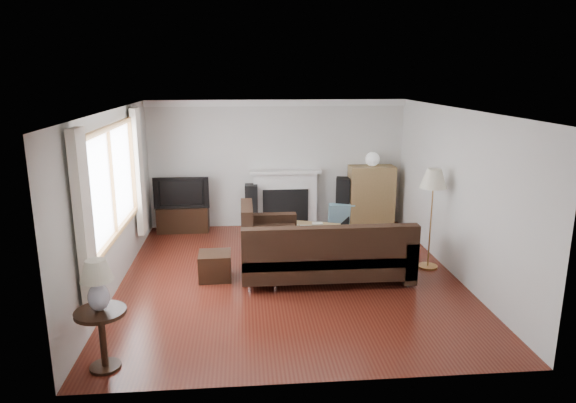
{
  "coord_description": "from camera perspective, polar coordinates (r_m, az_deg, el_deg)",
  "views": [
    {
      "loc": [
        -0.66,
        -7.23,
        3.0
      ],
      "look_at": [
        0.0,
        0.3,
        1.1
      ],
      "focal_mm": 32.0,
      "sensor_mm": 36.0,
      "label": 1
    }
  ],
  "objects": [
    {
      "name": "floor_lamp",
      "position": [
        8.27,
        15.59,
        -1.91
      ],
      "size": [
        0.41,
        0.41,
        1.59
      ],
      "primitive_type": "cube",
      "rotation": [
        0.0,
        0.0,
        -0.01
      ],
      "color": "#B57E3F",
      "rests_on": "ground"
    },
    {
      "name": "curtain_far",
      "position": [
        8.87,
        -16.26,
        3.15
      ],
      "size": [
        0.1,
        0.35,
        2.1
      ],
      "primitive_type": "cube",
      "color": "white",
      "rests_on": "room"
    },
    {
      "name": "globe_lamp",
      "position": [
        10.19,
        9.36,
        4.66
      ],
      "size": [
        0.27,
        0.27,
        0.27
      ],
      "primitive_type": "sphere",
      "color": "white",
      "rests_on": "bookshelf"
    },
    {
      "name": "side_table",
      "position": [
        5.81,
        -19.88,
        -14.22
      ],
      "size": [
        0.52,
        0.52,
        0.65
      ],
      "primitive_type": "cube",
      "color": "black",
      "rests_on": "ground"
    },
    {
      "name": "television",
      "position": [
        10.05,
        -11.7,
        1.1
      ],
      "size": [
        1.04,
        0.14,
        0.6
      ],
      "primitive_type": "imported",
      "color": "black",
      "rests_on": "tv_stand"
    },
    {
      "name": "coffee_table",
      "position": [
        8.91,
        1.92,
        -4.06
      ],
      "size": [
        1.27,
        0.96,
        0.44
      ],
      "primitive_type": "cube",
      "rotation": [
        0.0,
        0.0,
        -0.34
      ],
      "color": "#9A794A",
      "rests_on": "ground"
    },
    {
      "name": "fireplace",
      "position": [
        10.2,
        -0.31,
        0.36
      ],
      "size": [
        1.4,
        0.26,
        1.15
      ],
      "primitive_type": "cube",
      "color": "white",
      "rests_on": "room"
    },
    {
      "name": "footstool",
      "position": [
        7.79,
        -8.11,
        -7.09
      ],
      "size": [
        0.48,
        0.48,
        0.4
      ],
      "primitive_type": "cube",
      "rotation": [
        0.0,
        0.0,
        0.02
      ],
      "color": "black",
      "rests_on": "ground"
    },
    {
      "name": "room",
      "position": [
        7.47,
        0.2,
        0.56
      ],
      "size": [
        5.1,
        5.6,
        2.54
      ],
      "color": "#531C12",
      "rests_on": "ground"
    },
    {
      "name": "bookshelf",
      "position": [
        10.34,
        9.2,
        0.57
      ],
      "size": [
        0.89,
        0.42,
        1.22
      ],
      "primitive_type": "cube",
      "color": "olive",
      "rests_on": "ground"
    },
    {
      "name": "curtain_near",
      "position": [
        5.99,
        -21.69,
        -2.41
      ],
      "size": [
        0.1,
        0.35,
        2.1
      ],
      "primitive_type": "cube",
      "color": "white",
      "rests_on": "room"
    },
    {
      "name": "tv_stand",
      "position": [
        10.18,
        -11.55,
        -1.88
      ],
      "size": [
        0.98,
        0.44,
        0.49
      ],
      "primitive_type": "cube",
      "color": "black",
      "rests_on": "ground"
    },
    {
      "name": "table_lamp",
      "position": [
        5.56,
        -20.39,
        -8.79
      ],
      "size": [
        0.33,
        0.33,
        0.54
      ],
      "primitive_type": "cube",
      "color": "silver",
      "rests_on": "side_table"
    },
    {
      "name": "speaker_right",
      "position": [
        10.26,
        6.1,
        -0.09
      ],
      "size": [
        0.34,
        0.38,
        0.99
      ],
      "primitive_type": "cube",
      "rotation": [
        0.0,
        0.0,
        -0.21
      ],
      "color": "black",
      "rests_on": "ground"
    },
    {
      "name": "window",
      "position": [
        7.4,
        -18.92,
        2.03
      ],
      "size": [
        0.12,
        2.74,
        1.54
      ],
      "primitive_type": "cube",
      "color": "olive",
      "rests_on": "room"
    },
    {
      "name": "speaker_left",
      "position": [
        10.11,
        -4.07,
        -0.57
      ],
      "size": [
        0.25,
        0.3,
        0.89
      ],
      "primitive_type": "cube",
      "rotation": [
        0.0,
        0.0,
        -0.03
      ],
      "color": "black",
      "rests_on": "ground"
    },
    {
      "name": "sectional_sofa",
      "position": [
        7.62,
        4.27,
        -5.59
      ],
      "size": [
        2.7,
        1.97,
        0.87
      ],
      "primitive_type": "cube",
      "color": "black",
      "rests_on": "ground"
    }
  ]
}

